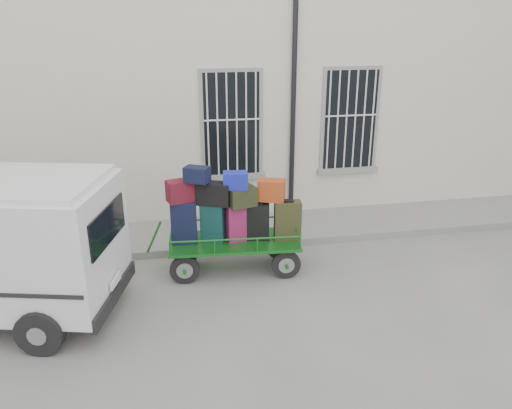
{
  "coord_description": "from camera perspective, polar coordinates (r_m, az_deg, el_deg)",
  "views": [
    {
      "loc": [
        -1.96,
        -7.61,
        4.31
      ],
      "look_at": [
        -0.26,
        1.0,
        1.11
      ],
      "focal_mm": 35.0,
      "sensor_mm": 36.0,
      "label": 1
    }
  ],
  "objects": [
    {
      "name": "ground",
      "position": [
        8.97,
        2.88,
        -8.72
      ],
      "size": [
        80.0,
        80.0,
        0.0
      ],
      "primitive_type": "plane",
      "color": "slate",
      "rests_on": "ground"
    },
    {
      "name": "building",
      "position": [
        13.32,
        -2.76,
        14.37
      ],
      "size": [
        24.0,
        5.15,
        6.0
      ],
      "color": "beige",
      "rests_on": "ground"
    },
    {
      "name": "luggage_cart",
      "position": [
        8.91,
        -2.81,
        -1.68
      ],
      "size": [
        2.78,
        1.25,
        2.02
      ],
      "rotation": [
        0.0,
        0.0,
        -0.08
      ],
      "color": "black",
      "rests_on": "ground"
    },
    {
      "name": "sidewalk",
      "position": [
        10.87,
        0.09,
        -2.9
      ],
      "size": [
        24.0,
        1.7,
        0.15
      ],
      "primitive_type": "cube",
      "color": "gray",
      "rests_on": "ground"
    }
  ]
}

